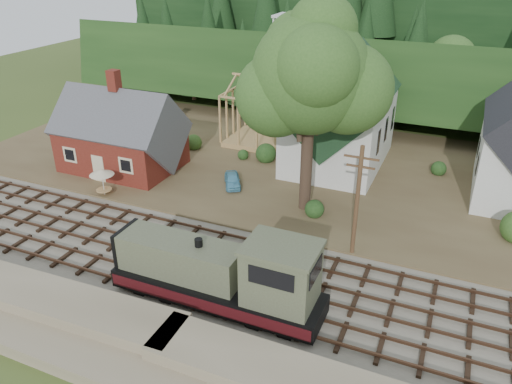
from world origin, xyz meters
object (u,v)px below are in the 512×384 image
at_px(car_blue, 232,180).
at_px(patio_set, 102,173).
at_px(car_green, 119,146).
at_px(locomotive, 224,276).

relative_size(car_blue, patio_set, 1.43).
relative_size(car_blue, car_green, 0.81).
relative_size(locomotive, patio_set, 5.56).
distance_m(car_blue, car_green, 13.83).
height_order(car_blue, car_green, car_green).
relative_size(car_green, patio_set, 1.77).
height_order(car_blue, patio_set, patio_set).
height_order(car_green, patio_set, patio_set).
xyz_separation_m(car_blue, car_green, (-13.63, 2.36, 0.11)).
bearing_deg(patio_set, car_blue, 32.11).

